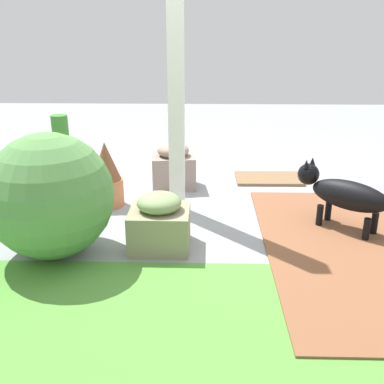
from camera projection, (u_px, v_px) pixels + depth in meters
name	position (u px, v px, depth m)	size (l,w,h in m)	color
ground_plane	(224.00, 210.00, 4.14)	(12.00, 12.00, 0.00)	gray
porch_pillar	(176.00, 66.00, 3.69)	(0.13, 0.13, 2.55)	white
stone_planter_nearest	(173.00, 167.00, 4.66)	(0.48, 0.40, 0.47)	gray
stone_planter_mid	(160.00, 223.00, 3.38)	(0.45, 0.41, 0.44)	gray
round_shrub	(50.00, 196.00, 3.20)	(0.90, 0.90, 0.90)	#528846
terracotta_pot_spiky	(106.00, 176.00, 4.16)	(0.30, 0.30, 0.61)	#C56F45
terracotta_pot_tall	(63.00, 158.00, 4.82)	(0.31, 0.31, 0.72)	#B87547
dog	(343.00, 193.00, 3.65)	(0.68, 0.64, 0.55)	black
doormat	(269.00, 178.00, 4.95)	(0.71, 0.44, 0.03)	brown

